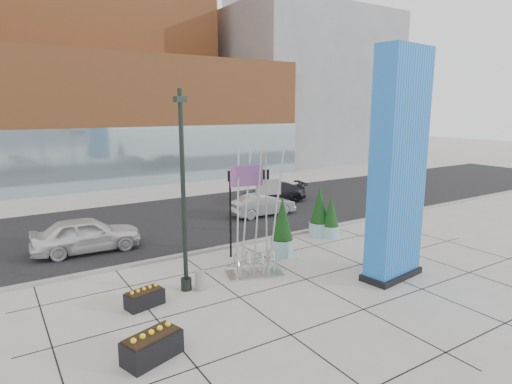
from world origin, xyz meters
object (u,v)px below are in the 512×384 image
car_white_west (87,235)px  public_art_sculpture (255,243)px  concrete_bollard (200,281)px  lamp_post (184,212)px  car_silver_mid (263,205)px  overhead_street_sign (243,182)px  blue_pylon (398,171)px

car_white_west → public_art_sculpture: bearing=-138.3°
concrete_bollard → car_white_west: car_white_west is taller
concrete_bollard → car_white_west: bearing=111.3°
lamp_post → car_silver_mid: size_ratio=1.77×
lamp_post → overhead_street_sign: lamp_post is taller
lamp_post → concrete_bollard: bearing=-31.3°
concrete_bollard → overhead_street_sign: bearing=36.6°
concrete_bollard → car_silver_mid: 11.26m
lamp_post → public_art_sculpture: size_ratio=1.44×
blue_pylon → car_white_west: 13.87m
blue_pylon → car_silver_mid: 11.48m
blue_pylon → lamp_post: blue_pylon is taller
car_white_west → car_silver_mid: car_white_west is taller
blue_pylon → car_silver_mid: blue_pylon is taller
public_art_sculpture → car_white_west: size_ratio=1.05×
lamp_post → car_silver_mid: lamp_post is taller
lamp_post → overhead_street_sign: size_ratio=1.85×
overhead_street_sign → car_silver_mid: (4.65, 5.48, -2.66)m
concrete_bollard → lamp_post: bearing=148.7°
overhead_street_sign → car_silver_mid: overhead_street_sign is taller
blue_pylon → overhead_street_sign: (-3.56, 5.38, -0.89)m
public_art_sculpture → car_silver_mid: size_ratio=1.23×
blue_pylon → overhead_street_sign: blue_pylon is taller
lamp_post → concrete_bollard: (0.43, -0.26, -2.58)m
blue_pylon → car_white_west: size_ratio=1.84×
concrete_bollard → car_silver_mid: bearing=44.9°
lamp_post → public_art_sculpture: bearing=-1.4°
car_silver_mid → concrete_bollard: bearing=136.8°
car_silver_mid → public_art_sculpture: bearing=146.6°
car_silver_mid → blue_pylon: bearing=176.2°
public_art_sculpture → concrete_bollard: size_ratio=7.09×
car_white_west → car_silver_mid: size_ratio=1.17×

